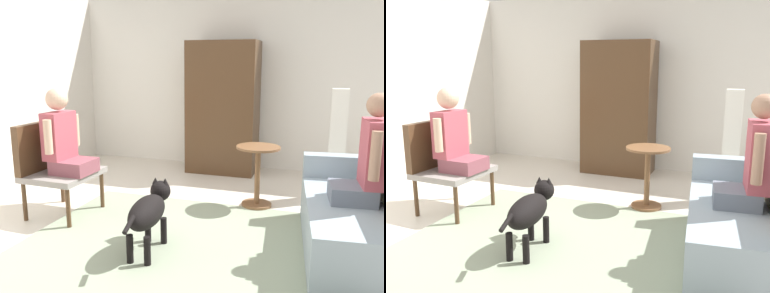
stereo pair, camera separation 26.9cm
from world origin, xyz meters
TOP-DOWN VIEW (x-y plane):
  - ground_plane at (0.00, 0.00)m, footprint 6.70×6.70m
  - back_wall at (0.00, 2.85)m, footprint 5.98×0.12m
  - area_rug at (-0.02, -0.11)m, footprint 2.91×2.34m
  - couch at (1.41, 0.30)m, footprint 1.02×1.71m
  - armchair at (-1.64, 0.27)m, footprint 0.64×0.71m
  - person_on_couch at (1.38, 0.27)m, footprint 0.45×0.51m
  - person_on_armchair at (-1.48, 0.26)m, footprint 0.47×0.51m
  - round_end_table at (0.36, 1.14)m, footprint 0.47×0.47m
  - dog at (-0.31, -0.23)m, footprint 0.28×0.89m
  - column_lamp at (1.17, 1.68)m, footprint 0.20×0.20m
  - armoire_cabinet at (-0.37, 2.44)m, footprint 0.97×0.56m

SIDE VIEW (x-z plane):
  - ground_plane at x=0.00m, z-range 0.00..0.00m
  - area_rug at x=-0.02m, z-range 0.00..0.01m
  - couch at x=1.41m, z-range -0.13..0.78m
  - dog at x=-0.31m, z-range 0.08..0.63m
  - round_end_table at x=0.36m, z-range 0.07..0.74m
  - armchair at x=-1.64m, z-range 0.07..1.03m
  - column_lamp at x=1.17m, z-range -0.01..1.27m
  - person_on_couch at x=1.38m, z-range 0.37..1.25m
  - person_on_armchair at x=-1.48m, z-range 0.38..1.24m
  - armoire_cabinet at x=-0.37m, z-range 0.00..1.85m
  - back_wall at x=0.00m, z-range 0.00..2.53m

